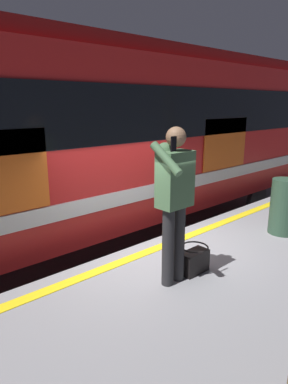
% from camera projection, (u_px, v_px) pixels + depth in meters
% --- Properties ---
extents(ground_plane, '(24.38, 24.38, 0.00)m').
position_uv_depth(ground_plane, '(144.00, 303.00, 5.44)').
color(ground_plane, '#3D3D3F').
extents(platform, '(16.25, 4.20, 1.05)m').
position_uv_depth(platform, '(269.00, 341.00, 3.80)').
color(platform, gray).
rests_on(platform, ground).
extents(safety_line, '(15.93, 0.16, 0.01)m').
position_uv_depth(safety_line, '(157.00, 248.00, 4.96)').
color(safety_line, yellow).
rests_on(safety_line, platform).
extents(track_rail_near, '(21.13, 0.08, 0.16)m').
position_uv_depth(track_rail_near, '(96.00, 269.00, 6.39)').
color(track_rail_near, slate).
rests_on(track_rail_near, ground).
extents(track_rail_far, '(21.13, 0.08, 0.16)m').
position_uv_depth(track_rail_far, '(59.00, 246.00, 7.42)').
color(track_rail_far, slate).
rests_on(track_rail_far, ground).
extents(train_carriage, '(13.73, 2.93, 3.98)m').
position_uv_depth(train_carriage, '(91.00, 134.00, 6.58)').
color(train_carriage, red).
rests_on(train_carriage, ground).
extents(passenger, '(0.57, 0.55, 1.82)m').
position_uv_depth(passenger, '(174.00, 194.00, 3.77)').
color(passenger, '#262628').
rests_on(passenger, platform).
extents(handbag, '(0.38, 0.35, 0.35)m').
position_uv_depth(handbag, '(194.00, 260.00, 4.22)').
color(handbag, black).
rests_on(handbag, platform).
extents(trash_bin, '(0.44, 0.44, 0.90)m').
position_uv_depth(trash_bin, '(284.00, 207.00, 5.43)').
color(trash_bin, '#2D4C38').
rests_on(trash_bin, platform).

